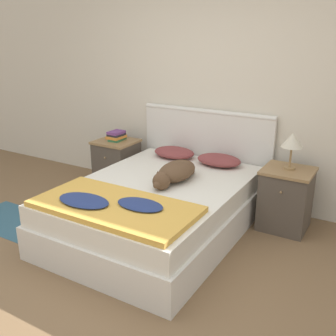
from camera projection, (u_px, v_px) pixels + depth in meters
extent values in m
plane|color=brown|center=(97.00, 287.00, 3.05)|extent=(16.00, 16.00, 0.00)
cube|color=beige|center=(216.00, 89.00, 4.37)|extent=(9.00, 0.06, 2.55)
cube|color=silver|center=(157.00, 217.00, 3.85)|extent=(1.52, 2.08, 0.31)
cube|color=silver|center=(157.00, 194.00, 3.76)|extent=(1.46, 2.02, 0.20)
cube|color=silver|center=(205.00, 155.00, 4.59)|extent=(1.60, 0.04, 1.03)
cylinder|color=silver|center=(206.00, 112.00, 4.42)|extent=(1.60, 0.06, 0.06)
cube|color=#4C4238|center=(117.00, 166.00, 4.89)|extent=(0.45, 0.43, 0.59)
cube|color=#937047|center=(116.00, 142.00, 4.79)|extent=(0.48, 0.45, 0.03)
sphere|color=#937047|center=(105.00, 158.00, 4.66)|extent=(0.02, 0.02, 0.02)
cube|color=#4C4238|center=(285.00, 200.00, 3.89)|extent=(0.45, 0.43, 0.59)
cube|color=#937047|center=(289.00, 171.00, 3.78)|extent=(0.48, 0.45, 0.03)
sphere|color=#937047|center=(281.00, 192.00, 3.65)|extent=(0.02, 0.02, 0.02)
ellipsoid|color=brown|center=(174.00, 152.00, 4.51)|extent=(0.49, 0.34, 0.12)
ellipsoid|color=brown|center=(219.00, 160.00, 4.25)|extent=(0.49, 0.34, 0.12)
cube|color=gold|center=(115.00, 206.00, 3.20)|extent=(1.36, 0.69, 0.05)
ellipsoid|color=navy|center=(84.00, 200.00, 3.22)|extent=(0.48, 0.27, 0.04)
ellipsoid|color=navy|center=(140.00, 205.00, 3.15)|extent=(0.41, 0.24, 0.04)
ellipsoid|color=brown|center=(177.00, 171.00, 3.82)|extent=(0.30, 0.51, 0.18)
sphere|color=brown|center=(161.00, 181.00, 3.59)|extent=(0.17, 0.17, 0.17)
ellipsoid|color=brown|center=(157.00, 185.00, 3.53)|extent=(0.07, 0.09, 0.07)
cone|color=brown|center=(158.00, 174.00, 3.60)|extent=(0.05, 0.05, 0.06)
cone|color=brown|center=(166.00, 175.00, 3.55)|extent=(0.05, 0.05, 0.06)
ellipsoid|color=brown|center=(191.00, 170.00, 3.99)|extent=(0.16, 0.23, 0.06)
cube|color=#337547|center=(117.00, 139.00, 4.80)|extent=(0.16, 0.23, 0.03)
cube|color=orange|center=(116.00, 137.00, 4.78)|extent=(0.17, 0.22, 0.03)
cube|color=#232328|center=(116.00, 135.00, 4.77)|extent=(0.16, 0.19, 0.02)
cube|color=#703D7F|center=(116.00, 132.00, 4.77)|extent=(0.15, 0.20, 0.03)
cylinder|color=#9E7A4C|center=(289.00, 168.00, 3.79)|extent=(0.11, 0.11, 0.02)
cylinder|color=#9E7A4C|center=(291.00, 157.00, 3.76)|extent=(0.02, 0.02, 0.20)
cone|color=beige|center=(292.00, 140.00, 3.70)|extent=(0.21, 0.21, 0.14)
cube|color=#335B70|center=(17.00, 222.00, 4.09)|extent=(1.09, 0.59, 0.00)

